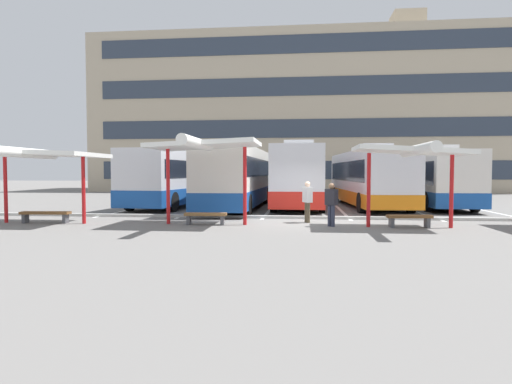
{
  "coord_description": "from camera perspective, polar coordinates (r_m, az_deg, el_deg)",
  "views": [
    {
      "loc": [
        -0.21,
        -17.13,
        1.99
      ],
      "look_at": [
        -2.36,
        3.32,
        1.04
      ],
      "focal_mm": 30.19,
      "sensor_mm": 36.0,
      "label": 1
    }
  ],
  "objects": [
    {
      "name": "coach_bus_4",
      "position": [
        26.94,
        22.14,
        1.57
      ],
      "size": [
        2.57,
        10.29,
        3.44
      ],
      "color": "silver",
      "rests_on": "ground"
    },
    {
      "name": "waiting_shelter_0",
      "position": [
        18.43,
        -26.81,
        4.44
      ],
      "size": [
        4.22,
        5.04,
        2.87
      ],
      "color": "red",
      "rests_on": "ground"
    },
    {
      "name": "platform_kerb",
      "position": [
        18.55,
        6.63,
        -3.35
      ],
      "size": [
        44.0,
        0.24,
        0.12
      ],
      "primitive_type": "cube",
      "color": "#ADADA8",
      "rests_on": "ground"
    },
    {
      "name": "coach_bus_2",
      "position": [
        24.96,
        5.82,
        1.96
      ],
      "size": [
        2.89,
        10.68,
        3.68
      ],
      "color": "silver",
      "rests_on": "ground"
    },
    {
      "name": "coach_bus_3",
      "position": [
        25.82,
        14.57,
        1.74
      ],
      "size": [
        3.4,
        11.61,
        3.5
      ],
      "color": "silver",
      "rests_on": "ground"
    },
    {
      "name": "bench_0",
      "position": [
        18.76,
        -26.12,
        -2.67
      ],
      "size": [
        1.93,
        0.56,
        0.45
      ],
      "color": "brown",
      "rests_on": "ground"
    },
    {
      "name": "lane_stripe_3",
      "position": [
        25.04,
        10.72,
        -1.96
      ],
      "size": [
        0.16,
        14.0,
        0.01
      ],
      "primitive_type": "cube",
      "color": "white",
      "rests_on": "ground"
    },
    {
      "name": "lane_stripe_2",
      "position": [
        25.01,
        2.22,
        -1.92
      ],
      "size": [
        0.16,
        14.0,
        0.01
      ],
      "primitive_type": "cube",
      "color": "white",
      "rests_on": "ground"
    },
    {
      "name": "bench_2",
      "position": [
        16.44,
        19.65,
        -3.3
      ],
      "size": [
        1.61,
        0.57,
        0.45
      ],
      "color": "brown",
      "rests_on": "ground"
    },
    {
      "name": "ground_plane",
      "position": [
        17.24,
        6.68,
        -4.01
      ],
      "size": [
        160.0,
        160.0,
        0.0
      ],
      "primitive_type": "plane",
      "color": "slate"
    },
    {
      "name": "waiting_shelter_2",
      "position": [
        16.15,
        19.98,
        4.95
      ],
      "size": [
        3.89,
        4.23,
        2.95
      ],
      "color": "red",
      "rests_on": "ground"
    },
    {
      "name": "lane_stripe_0",
      "position": [
        26.55,
        -13.96,
        -1.73
      ],
      "size": [
        0.16,
        14.0,
        0.01
      ],
      "primitive_type": "cube",
      "color": "white",
      "rests_on": "ground"
    },
    {
      "name": "coach_bus_1",
      "position": [
        23.67,
        -2.45,
        1.84
      ],
      "size": [
        2.79,
        11.32,
        3.61
      ],
      "color": "silver",
      "rests_on": "ground"
    },
    {
      "name": "coach_bus_0",
      "position": [
        25.65,
        -10.43,
        1.76
      ],
      "size": [
        3.62,
        10.4,
        3.52
      ],
      "color": "silver",
      "rests_on": "ground"
    },
    {
      "name": "lane_stripe_4",
      "position": [
        25.62,
        19.02,
        -1.95
      ],
      "size": [
        0.16,
        14.0,
        0.01
      ],
      "primitive_type": "cube",
      "color": "white",
      "rests_on": "ground"
    },
    {
      "name": "lane_stripe_1",
      "position": [
        25.53,
        -6.12,
        -1.84
      ],
      "size": [
        0.16,
        14.0,
        0.01
      ],
      "primitive_type": "cube",
      "color": "white",
      "rests_on": "ground"
    },
    {
      "name": "waiting_passenger_0",
      "position": [
        17.07,
        6.83,
        -0.94
      ],
      "size": [
        0.4,
        0.52,
        1.62
      ],
      "color": "brown",
      "rests_on": "ground"
    },
    {
      "name": "terminal_building",
      "position": [
        48.2,
        6.35,
        9.82
      ],
      "size": [
        43.64,
        12.33,
        18.8
      ],
      "color": "tan",
      "rests_on": "ground"
    },
    {
      "name": "lane_stripe_5",
      "position": [
        26.7,
        26.8,
        -1.91
      ],
      "size": [
        0.16,
        14.0,
        0.01
      ],
      "primitive_type": "cube",
      "color": "white",
      "rests_on": "ground"
    },
    {
      "name": "waiting_passenger_2",
      "position": [
        15.96,
        9.95,
        -1.29
      ],
      "size": [
        0.48,
        0.48,
        1.59
      ],
      "color": "#33384C",
      "rests_on": "ground"
    },
    {
      "name": "bench_1",
      "position": [
        16.41,
        -6.7,
        -3.17
      ],
      "size": [
        1.6,
        0.49,
        0.45
      ],
      "color": "brown",
      "rests_on": "ground"
    },
    {
      "name": "waiting_shelter_1",
      "position": [
        16.21,
        -6.87,
        6.01
      ],
      "size": [
        3.98,
        4.87,
        3.19
      ],
      "color": "red",
      "rests_on": "ground"
    }
  ]
}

